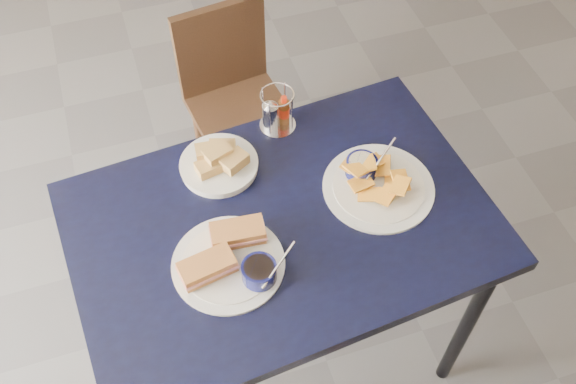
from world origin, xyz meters
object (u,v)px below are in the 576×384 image
object	(u,v)px
chair_far	(234,87)
bread_basket	(219,162)
plantain_plate	(374,180)
dining_table	(282,236)
sandwich_plate	(232,259)
condiment_caddy	(276,113)

from	to	relation	value
chair_far	bread_basket	bearing A→B (deg)	-106.94
plantain_plate	dining_table	bearing A→B (deg)	-171.76
sandwich_plate	plantain_plate	xyz separation A→B (m)	(0.45, 0.13, -0.01)
plantain_plate	chair_far	bearing A→B (deg)	103.94
chair_far	bread_basket	size ratio (longest dim) A/B	3.41
bread_basket	plantain_plate	bearing A→B (deg)	-25.82
dining_table	bread_basket	world-z (taller)	bread_basket
chair_far	plantain_plate	xyz separation A→B (m)	(0.20, -0.83, 0.33)
plantain_plate	sandwich_plate	bearing A→B (deg)	-164.24
sandwich_plate	bread_basket	xyz separation A→B (m)	(0.05, 0.32, 0.00)
dining_table	sandwich_plate	bearing A→B (deg)	-152.47
sandwich_plate	condiment_caddy	xyz separation A→B (m)	(0.25, 0.42, 0.03)
condiment_caddy	chair_far	bearing A→B (deg)	91.23
dining_table	condiment_caddy	world-z (taller)	condiment_caddy
dining_table	condiment_caddy	bearing A→B (deg)	75.23
dining_table	bread_basket	distance (m)	0.28
plantain_plate	condiment_caddy	xyz separation A→B (m)	(-0.19, 0.30, 0.04)
sandwich_plate	dining_table	bearing A→B (deg)	27.53
sandwich_plate	condiment_caddy	distance (m)	0.50
chair_far	sandwich_plate	world-z (taller)	sandwich_plate
dining_table	sandwich_plate	xyz separation A→B (m)	(-0.16, -0.08, 0.10)
chair_far	plantain_plate	world-z (taller)	plantain_plate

